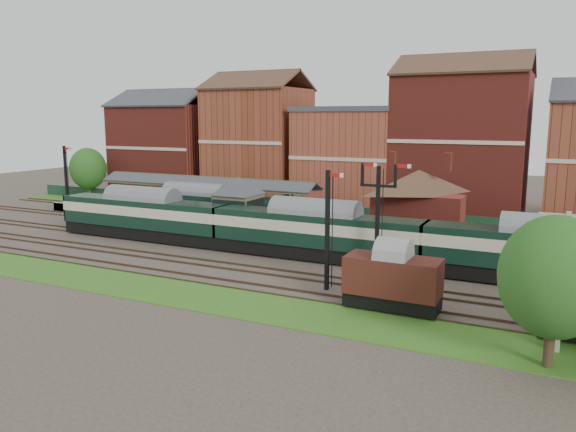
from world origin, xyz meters
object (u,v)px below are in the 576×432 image
at_px(semaphore_bracket, 378,213).
at_px(dmu_train, 315,231).
at_px(signal_box, 238,207).
at_px(goods_van_a, 393,279).
at_px(platform_railcar, 196,207).

distance_m(semaphore_bracket, dmu_train, 6.83).
xyz_separation_m(semaphore_bracket, dmu_train, (-5.95, 2.50, -2.26)).
height_order(signal_box, goods_van_a, signal_box).
distance_m(signal_box, goods_van_a, 21.82).
bearing_deg(semaphore_bracket, goods_van_a, -65.38).
bearing_deg(dmu_train, signal_box, 160.33).
distance_m(semaphore_bracket, platform_railcar, 23.99).
bearing_deg(dmu_train, semaphore_bracket, -22.80).
xyz_separation_m(semaphore_bracket, goods_van_a, (2.98, -6.50, -2.70)).
bearing_deg(goods_van_a, dmu_train, 134.76).
height_order(dmu_train, goods_van_a, dmu_train).
relative_size(signal_box, platform_railcar, 0.36).
xyz_separation_m(signal_box, platform_railcar, (-7.07, 3.25, -0.94)).
height_order(semaphore_bracket, platform_railcar, semaphore_bracket).
distance_m(semaphore_bracket, goods_van_a, 7.64).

